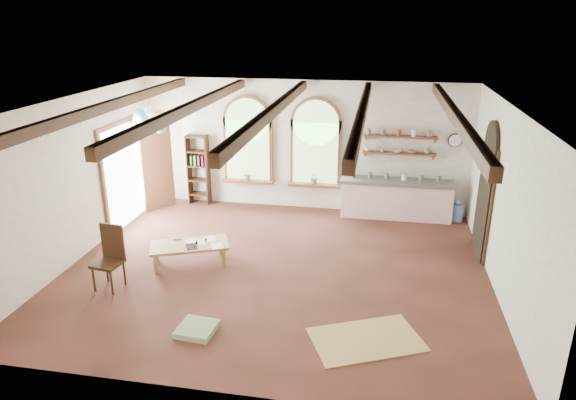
% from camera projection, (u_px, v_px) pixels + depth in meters
% --- Properties ---
extents(floor, '(8.00, 8.00, 0.00)m').
position_uv_depth(floor, '(276.00, 269.00, 9.92)').
color(floor, '#5C2B26').
rests_on(floor, ground).
extents(ceiling_beams, '(6.20, 6.80, 0.18)m').
position_uv_depth(ceiling_beams, '(275.00, 109.00, 8.87)').
color(ceiling_beams, '#3C2513').
rests_on(ceiling_beams, ceiling).
extents(window_left, '(1.30, 0.28, 2.20)m').
position_uv_depth(window_left, '(248.00, 143.00, 12.77)').
color(window_left, brown).
rests_on(window_left, floor).
extents(window_right, '(1.30, 0.28, 2.20)m').
position_uv_depth(window_right, '(316.00, 146.00, 12.49)').
color(window_right, brown).
rests_on(window_right, floor).
extents(left_doorway, '(0.10, 1.90, 2.50)m').
position_uv_depth(left_doorway, '(124.00, 175.00, 11.85)').
color(left_doorway, brown).
rests_on(left_doorway, floor).
extents(right_doorway, '(0.10, 1.30, 2.40)m').
position_uv_depth(right_doorway, '(484.00, 202.00, 10.28)').
color(right_doorway, black).
rests_on(right_doorway, floor).
extents(kitchen_counter, '(2.68, 0.62, 0.94)m').
position_uv_depth(kitchen_counter, '(396.00, 198.00, 12.34)').
color(kitchen_counter, '#FFD8DA').
rests_on(kitchen_counter, floor).
extents(wall_shelf_lower, '(1.70, 0.24, 0.04)m').
position_uv_depth(wall_shelf_lower, '(399.00, 153.00, 12.14)').
color(wall_shelf_lower, brown).
rests_on(wall_shelf_lower, wall_back).
extents(wall_shelf_upper, '(1.70, 0.24, 0.04)m').
position_uv_depth(wall_shelf_upper, '(400.00, 137.00, 12.00)').
color(wall_shelf_upper, brown).
rests_on(wall_shelf_upper, wall_back).
extents(wall_clock, '(0.32, 0.04, 0.32)m').
position_uv_depth(wall_clock, '(455.00, 140.00, 11.87)').
color(wall_clock, black).
rests_on(wall_clock, wall_back).
extents(bookshelf, '(0.53, 0.32, 1.80)m').
position_uv_depth(bookshelf, '(198.00, 170.00, 13.14)').
color(bookshelf, '#3C2513').
rests_on(bookshelf, floor).
extents(coffee_table, '(1.65, 1.21, 0.43)m').
position_uv_depth(coffee_table, '(189.00, 246.00, 10.02)').
color(coffee_table, '#AA824E').
rests_on(coffee_table, floor).
extents(side_chair, '(0.52, 0.52, 1.16)m').
position_uv_depth(side_chair, '(110.00, 270.00, 9.16)').
color(side_chair, '#3C2513').
rests_on(side_chair, floor).
extents(floor_mat, '(1.89, 1.58, 0.02)m').
position_uv_depth(floor_mat, '(366.00, 339.00, 7.77)').
color(floor_mat, '#D8B46C').
rests_on(floor_mat, floor).
extents(floor_cushion, '(0.61, 0.61, 0.10)m').
position_uv_depth(floor_cushion, '(197.00, 329.00, 7.96)').
color(floor_cushion, '#809E6D').
rests_on(floor_cushion, floor).
extents(water_jug_a, '(0.28, 0.28, 0.54)m').
position_uv_depth(water_jug_a, '(457.00, 212.00, 12.18)').
color(water_jug_a, '#557EB7').
rests_on(water_jug_a, floor).
extents(water_jug_b, '(0.32, 0.32, 0.63)m').
position_uv_depth(water_jug_b, '(438.00, 209.00, 12.24)').
color(water_jug_b, '#557EB7').
rests_on(water_jug_b, floor).
extents(balloon_cluster, '(0.92, 1.01, 1.16)m').
position_uv_depth(balloon_cluster, '(150.00, 121.00, 11.82)').
color(balloon_cluster, silver).
rests_on(balloon_cluster, floor).
extents(table_book, '(0.24, 0.28, 0.02)m').
position_uv_depth(table_book, '(172.00, 238.00, 10.26)').
color(table_book, olive).
rests_on(table_book, coffee_table).
extents(tablet, '(0.30, 0.34, 0.01)m').
position_uv_depth(tablet, '(191.00, 246.00, 9.89)').
color(tablet, black).
rests_on(tablet, coffee_table).
extents(potted_plant_left, '(0.27, 0.23, 0.30)m').
position_uv_depth(potted_plant_left, '(248.00, 174.00, 12.94)').
color(potted_plant_left, '#598C4C').
rests_on(potted_plant_left, window_left).
extents(potted_plant_right, '(0.27, 0.23, 0.30)m').
position_uv_depth(potted_plant_right, '(314.00, 178.00, 12.65)').
color(potted_plant_right, '#598C4C').
rests_on(potted_plant_right, window_right).
extents(shelf_cup_a, '(0.12, 0.10, 0.10)m').
position_uv_depth(shelf_cup_a, '(367.00, 149.00, 12.24)').
color(shelf_cup_a, white).
rests_on(shelf_cup_a, wall_shelf_lower).
extents(shelf_cup_b, '(0.10, 0.10, 0.09)m').
position_uv_depth(shelf_cup_b, '(382.00, 150.00, 12.18)').
color(shelf_cup_b, beige).
rests_on(shelf_cup_b, wall_shelf_lower).
extents(shelf_bowl_a, '(0.22, 0.22, 0.05)m').
position_uv_depth(shelf_bowl_a, '(397.00, 151.00, 12.13)').
color(shelf_bowl_a, beige).
rests_on(shelf_bowl_a, wall_shelf_lower).
extents(shelf_bowl_b, '(0.20, 0.20, 0.06)m').
position_uv_depth(shelf_bowl_b, '(412.00, 152.00, 12.07)').
color(shelf_bowl_b, '#8C664C').
rests_on(shelf_bowl_b, wall_shelf_lower).
extents(shelf_vase, '(0.18, 0.18, 0.19)m').
position_uv_depth(shelf_vase, '(428.00, 150.00, 11.99)').
color(shelf_vase, slate).
rests_on(shelf_vase, wall_shelf_lower).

